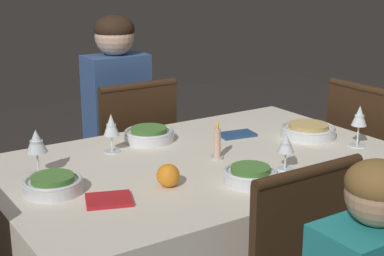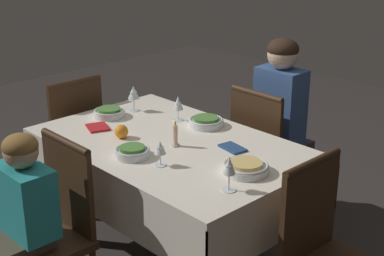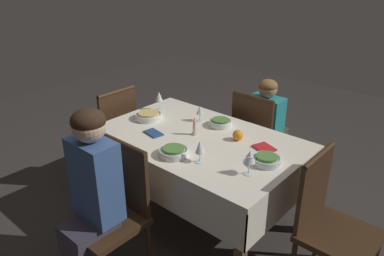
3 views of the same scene
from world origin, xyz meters
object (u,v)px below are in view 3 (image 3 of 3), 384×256
at_px(person_adult_denim, 90,194).
at_px(wine_glass_north, 200,148).
at_px(bowl_north, 173,152).
at_px(orange_fruit, 238,135).
at_px(dining_table, 198,148).
at_px(candle_centerpiece, 194,128).
at_px(person_child_teal, 268,125).
at_px(napkin_spare_side, 264,148).
at_px(wine_glass_south, 200,110).
at_px(bowl_south, 220,122).
at_px(wine_glass_east, 159,97).
at_px(bowl_east, 148,116).
at_px(napkin_red_folded, 154,133).
at_px(chair_north, 114,207).
at_px(bowl_west, 266,160).
at_px(wine_glass_west, 250,157).
at_px(chair_south, 258,137).
at_px(chair_east, 112,130).
at_px(chair_west, 329,220).

height_order(person_adult_denim, wine_glass_north, person_adult_denim).
bearing_deg(bowl_north, orange_fruit, -112.05).
height_order(dining_table, candle_centerpiece, candle_centerpiece).
xyz_separation_m(person_child_teal, napkin_spare_side, (-0.39, 0.74, 0.20)).
height_order(wine_glass_south, candle_centerpiece, candle_centerpiece).
height_order(bowl_south, wine_glass_east, wine_glass_east).
relative_size(dining_table, person_child_teal, 1.52).
relative_size(wine_glass_south, bowl_east, 0.58).
bearing_deg(dining_table, napkin_red_folded, 30.21).
bearing_deg(chair_north, bowl_west, 49.21).
relative_size(candle_centerpiece, napkin_red_folded, 0.88).
height_order(wine_glass_north, wine_glass_west, wine_glass_west).
distance_m(person_adult_denim, orange_fruit, 1.10).
xyz_separation_m(chair_north, wine_glass_east, (0.54, -0.94, 0.36)).
bearing_deg(chair_south, wine_glass_north, 99.82).
distance_m(person_adult_denim, wine_glass_west, 0.97).
bearing_deg(person_child_teal, chair_east, 41.16).
xyz_separation_m(wine_glass_east, napkin_spare_side, (-1.06, 0.03, -0.11)).
bearing_deg(person_child_teal, bowl_north, 89.30).
xyz_separation_m(dining_table, wine_glass_south, (0.19, -0.24, 0.18)).
bearing_deg(dining_table, chair_south, -94.93).
xyz_separation_m(chair_east, bowl_west, (-1.58, -0.03, 0.27)).
distance_m(wine_glass_south, orange_fruit, 0.44).
relative_size(chair_east, bowl_north, 4.48).
bearing_deg(chair_north, candle_centerpiece, 88.81).
xyz_separation_m(wine_glass_west, napkin_spare_side, (0.10, -0.35, -0.11)).
relative_size(person_child_teal, wine_glass_south, 7.57).
relative_size(dining_table, chair_east, 1.65).
bearing_deg(napkin_red_folded, candle_centerpiece, -141.18).
bearing_deg(chair_west, wine_glass_south, 80.00).
relative_size(bowl_west, napkin_spare_side, 1.11).
xyz_separation_m(wine_glass_north, bowl_south, (0.25, -0.54, -0.07)).
bearing_deg(napkin_spare_side, bowl_east, 9.54).
relative_size(bowl_east, napkin_red_folded, 1.41).
bearing_deg(wine_glass_north, napkin_spare_side, -116.83).
relative_size(bowl_south, wine_glass_east, 1.10).
bearing_deg(wine_glass_south, orange_fruit, 168.76).
bearing_deg(napkin_red_folded, chair_north, 111.35).
xyz_separation_m(wine_glass_south, wine_glass_west, (-0.75, 0.43, 0.02)).
bearing_deg(candle_centerpiece, wine_glass_south, -58.76).
relative_size(wine_glass_west, napkin_spare_side, 0.94).
xyz_separation_m(person_child_teal, wine_glass_south, (0.25, 0.67, 0.28)).
relative_size(chair_west, person_child_teal, 0.92).
relative_size(wine_glass_south, napkin_red_folded, 0.82).
bearing_deg(chair_east, bowl_east, 93.69).
xyz_separation_m(chair_north, bowl_south, (-0.06, -1.02, 0.27)).
xyz_separation_m(bowl_east, wine_glass_east, (0.07, -0.20, 0.09)).
relative_size(chair_west, bowl_east, 4.03).
bearing_deg(chair_south, bowl_west, 124.42).
bearing_deg(person_child_teal, napkin_spare_side, 117.80).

